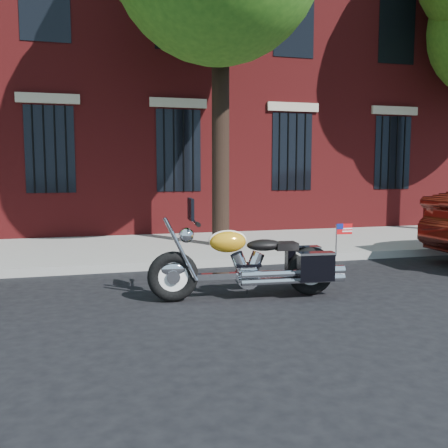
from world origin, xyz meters
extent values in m
plane|color=black|center=(0.00, 0.00, 0.00)|extent=(120.00, 120.00, 0.00)
cube|color=gray|center=(0.00, 1.38, 0.07)|extent=(40.00, 0.16, 0.15)
cube|color=gray|center=(0.00, 3.26, 0.07)|extent=(40.00, 3.60, 0.15)
cube|color=maroon|center=(0.00, 10.06, 6.00)|extent=(26.00, 10.00, 12.00)
cube|color=black|center=(0.00, 5.11, 2.20)|extent=(1.10, 0.14, 2.00)
cube|color=#B2A893|center=(0.00, 5.08, 3.35)|extent=(1.40, 0.20, 0.22)
cube|color=black|center=(0.00, 5.11, 5.60)|extent=(1.10, 0.14, 2.00)
cylinder|color=black|center=(0.00, 5.03, 2.20)|extent=(0.04, 0.04, 2.00)
cylinder|color=black|center=(0.50, 2.90, 2.50)|extent=(0.36, 0.36, 5.00)
torus|color=black|center=(-1.13, -0.82, 0.34)|extent=(0.68, 0.20, 0.67)
torus|color=black|center=(0.77, -0.96, 0.34)|extent=(0.68, 0.20, 0.67)
cylinder|color=white|center=(-1.13, -0.82, 0.34)|extent=(0.50, 0.10, 0.50)
cylinder|color=white|center=(0.77, -0.96, 0.34)|extent=(0.50, 0.10, 0.50)
ellipsoid|color=white|center=(-1.13, -0.82, 0.44)|extent=(0.36, 0.15, 0.19)
ellipsoid|color=#F4A51B|center=(0.77, -0.96, 0.46)|extent=(0.36, 0.17, 0.19)
cube|color=white|center=(-0.18, -0.89, 0.32)|extent=(1.51, 0.21, 0.08)
cylinder|color=white|center=(-0.13, -0.89, 0.30)|extent=(0.33, 0.20, 0.32)
cylinder|color=white|center=(0.36, -1.11, 0.31)|extent=(1.26, 0.18, 0.09)
ellipsoid|color=#F4A51B|center=(-0.40, -0.87, 0.78)|extent=(0.51, 0.32, 0.29)
ellipsoid|color=black|center=(0.10, -0.91, 0.72)|extent=(0.50, 0.32, 0.15)
cube|color=black|center=(0.76, -0.70, 0.45)|extent=(0.49, 0.19, 0.38)
cube|color=black|center=(0.73, -1.22, 0.45)|extent=(0.49, 0.19, 0.38)
cylinder|color=white|center=(-0.85, -0.84, 1.06)|extent=(0.09, 0.78, 0.04)
sphere|color=white|center=(-0.95, -0.84, 0.88)|extent=(0.21, 0.21, 0.20)
cube|color=black|center=(-0.89, -0.84, 1.22)|extent=(0.07, 0.40, 0.28)
cube|color=red|center=(1.09, -1.28, 0.95)|extent=(0.22, 0.03, 0.14)
camera|label=1|loc=(-2.15, -7.19, 1.73)|focal=40.00mm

